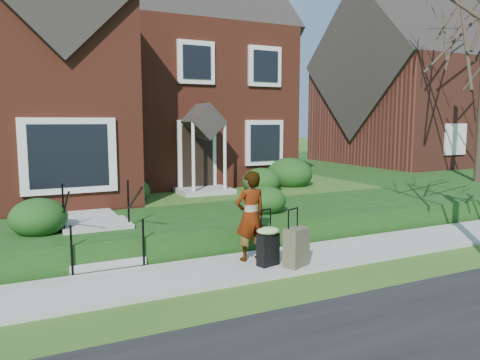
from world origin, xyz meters
TOP-DOWN VIEW (x-y plane):
  - ground at (0.00, 0.00)m, footprint 120.00×120.00m
  - sidewalk at (0.00, 0.00)m, footprint 60.00×1.60m
  - terrace at (4.00, 10.90)m, footprint 44.00×20.00m
  - walkway at (-2.50, 5.00)m, footprint 1.20×6.00m
  - main_house at (-0.21, 9.61)m, footprint 10.40×10.20m
  - neighbour_house at (16.00, 11.00)m, footprint 9.40×8.00m
  - front_steps at (-2.50, 1.84)m, footprint 1.40×2.02m
  - foundation_shrubs at (0.82, 4.62)m, footprint 9.94×4.88m
  - woman at (0.13, 0.24)m, footprint 0.66×0.44m
  - suitcase_black at (0.28, -0.22)m, footprint 0.53×0.47m
  - suitcase_olive at (0.73, -0.50)m, footprint 0.59×0.47m

SIDE VIEW (x-z plane):
  - ground at x=0.00m, z-range 0.00..0.00m
  - sidewalk at x=0.00m, z-range 0.00..0.08m
  - terrace at x=4.00m, z-range 0.00..0.60m
  - suitcase_olive at x=0.73m, z-range -0.10..1.01m
  - front_steps at x=-2.50m, z-range -0.28..1.22m
  - suitcase_black at x=0.28m, z-range -0.04..1.05m
  - walkway at x=-2.50m, z-range 0.60..0.66m
  - woman at x=0.13m, z-range 0.08..1.86m
  - foundation_shrubs at x=0.82m, z-range 0.51..1.61m
  - neighbour_house at x=16.00m, z-range 0.65..9.85m
  - main_house at x=-0.21m, z-range 0.56..9.96m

